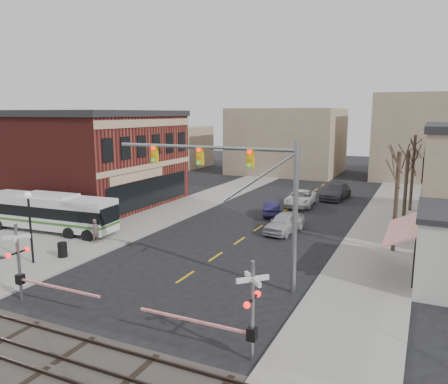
# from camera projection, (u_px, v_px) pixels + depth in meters

# --- Properties ---
(ground) EXTENTS (160.00, 160.00, 0.00)m
(ground) POSITION_uv_depth(u_px,v_px,m) (167.00, 290.00, 23.44)
(ground) COLOR black
(ground) RESTS_ON ground
(sidewalk_west) EXTENTS (5.00, 60.00, 0.12)m
(sidewalk_west) POSITION_uv_depth(u_px,v_px,m) (193.00, 204.00, 45.21)
(sidewalk_west) COLOR gray
(sidewalk_west) RESTS_ON ground
(sidewalk_east) EXTENTS (5.00, 60.00, 0.12)m
(sidewalk_east) POSITION_uv_depth(u_px,v_px,m) (387.00, 223.00, 37.28)
(sidewalk_east) COLOR gray
(sidewalk_east) RESTS_ON ground
(ballast_strip) EXTENTS (160.00, 5.00, 0.06)m
(ballast_strip) POSITION_uv_depth(u_px,v_px,m) (51.00, 366.00, 16.30)
(ballast_strip) COLOR #332D28
(ballast_strip) RESTS_ON ground
(rail_tracks) EXTENTS (160.00, 3.91, 0.14)m
(rail_tracks) POSITION_uv_depth(u_px,v_px,m) (51.00, 364.00, 16.29)
(rail_tracks) COLOR #2D231E
(rail_tracks) RESTS_ON ground
(brick_building) EXTENTS (30.40, 15.40, 9.60)m
(brick_building) POSITION_uv_depth(u_px,v_px,m) (36.00, 155.00, 48.09)
(brick_building) COLOR maroon
(brick_building) RESTS_ON ground
(tree_east_a) EXTENTS (0.28, 0.28, 6.75)m
(tree_east_a) POSITION_uv_depth(u_px,v_px,m) (396.00, 202.00, 29.12)
(tree_east_a) COLOR #382B21
(tree_east_a) RESTS_ON sidewalk_east
(tree_east_b) EXTENTS (0.28, 0.28, 6.30)m
(tree_east_b) POSITION_uv_depth(u_px,v_px,m) (405.00, 191.00, 34.38)
(tree_east_b) COLOR #382B21
(tree_east_b) RESTS_ON sidewalk_east
(tree_east_c) EXTENTS (0.28, 0.28, 7.20)m
(tree_east_c) POSITION_uv_depth(u_px,v_px,m) (413.00, 173.00, 41.35)
(tree_east_c) COLOR #382B21
(tree_east_c) RESTS_ON sidewalk_east
(transit_bus) EXTENTS (11.50, 3.29, 2.92)m
(transit_bus) POSITION_uv_depth(u_px,v_px,m) (50.00, 212.00, 34.46)
(transit_bus) COLOR silver
(transit_bus) RESTS_ON ground
(traffic_signal_mast) EXTENTS (10.94, 0.30, 8.00)m
(traffic_signal_mast) POSITION_uv_depth(u_px,v_px,m) (242.00, 181.00, 23.34)
(traffic_signal_mast) COLOR gray
(traffic_signal_mast) RESTS_ON ground
(rr_crossing_west) EXTENTS (5.60, 1.36, 4.00)m
(rr_crossing_west) POSITION_uv_depth(u_px,v_px,m) (25.00, 264.00, 21.68)
(rr_crossing_west) COLOR gray
(rr_crossing_west) RESTS_ON ground
(rr_crossing_east) EXTENTS (5.60, 1.36, 4.00)m
(rr_crossing_east) POSITION_uv_depth(u_px,v_px,m) (242.00, 310.00, 16.57)
(rr_crossing_east) COLOR gray
(rr_crossing_east) RESTS_ON ground
(street_lamp) EXTENTS (0.44, 0.44, 4.53)m
(street_lamp) POSITION_uv_depth(u_px,v_px,m) (29.00, 213.00, 26.73)
(street_lamp) COLOR black
(street_lamp) RESTS_ON sidewalk_west
(trash_bin) EXTENTS (0.60, 0.60, 0.96)m
(trash_bin) POSITION_uv_depth(u_px,v_px,m) (62.00, 250.00, 28.33)
(trash_bin) COLOR black
(trash_bin) RESTS_ON sidewalk_west
(car_a) EXTENTS (2.47, 4.89, 1.60)m
(car_a) POSITION_uv_depth(u_px,v_px,m) (284.00, 223.00, 34.53)
(car_a) COLOR #ADACB1
(car_a) RESTS_ON ground
(car_b) EXTENTS (2.52, 4.32, 1.34)m
(car_b) POSITION_uv_depth(u_px,v_px,m) (272.00, 208.00, 40.36)
(car_b) COLOR #1A183C
(car_b) RESTS_ON ground
(car_c) EXTENTS (3.00, 5.75, 1.55)m
(car_c) POSITION_uv_depth(u_px,v_px,m) (301.00, 198.00, 44.44)
(car_c) COLOR white
(car_c) RESTS_ON ground
(car_d) EXTENTS (2.90, 5.97, 1.67)m
(car_d) POSITION_uv_depth(u_px,v_px,m) (336.00, 191.00, 48.01)
(car_d) COLOR #444348
(car_d) RESTS_ON ground
(pedestrian_near) EXTENTS (0.53, 0.70, 1.74)m
(pedestrian_near) POSITION_uv_depth(u_px,v_px,m) (96.00, 231.00, 31.40)
(pedestrian_near) COLOR #534642
(pedestrian_near) RESTS_ON sidewalk_west
(pedestrian_far) EXTENTS (0.93, 0.96, 1.56)m
(pedestrian_far) POSITION_uv_depth(u_px,v_px,m) (103.00, 225.00, 33.50)
(pedestrian_far) COLOR #363760
(pedestrian_far) RESTS_ON sidewalk_west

